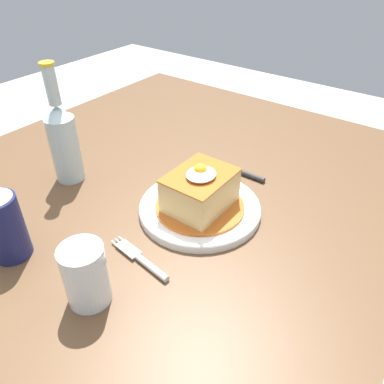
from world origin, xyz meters
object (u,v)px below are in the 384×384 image
object	(u,v)px
beer_bottle_clear	(63,139)
drinking_glass	(86,278)
main_plate	(200,208)
knife	(241,172)
fork	(144,262)
soda_can	(4,227)

from	to	relation	value
beer_bottle_clear	drinking_glass	xyz separation A→B (m)	(-0.21, -0.30, -0.05)
main_plate	knife	bearing A→B (deg)	1.25
fork	soda_can	world-z (taller)	soda_can
drinking_glass	main_plate	bearing A→B (deg)	-2.05
fork	beer_bottle_clear	world-z (taller)	beer_bottle_clear
soda_can	beer_bottle_clear	size ratio (longest dim) A/B	0.47
main_plate	drinking_glass	size ratio (longest dim) A/B	2.37
main_plate	beer_bottle_clear	world-z (taller)	beer_bottle_clear
drinking_glass	soda_can	bearing A→B (deg)	95.04
fork	beer_bottle_clear	bearing A→B (deg)	72.48
main_plate	beer_bottle_clear	size ratio (longest dim) A/B	0.94
soda_can	beer_bottle_clear	xyz separation A→B (m)	(0.22, 0.12, 0.04)
beer_bottle_clear	main_plate	bearing A→B (deg)	-76.33
main_plate	fork	world-z (taller)	main_plate
main_plate	fork	distance (m)	0.18
soda_can	beer_bottle_clear	world-z (taller)	beer_bottle_clear
soda_can	knife	bearing A→B (deg)	-22.29
knife	beer_bottle_clear	bearing A→B (deg)	128.72
fork	soda_can	bearing A→B (deg)	120.45
fork	knife	world-z (taller)	same
fork	soda_can	distance (m)	0.24
main_plate	soda_can	xyz separation A→B (m)	(-0.30, 0.20, 0.05)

